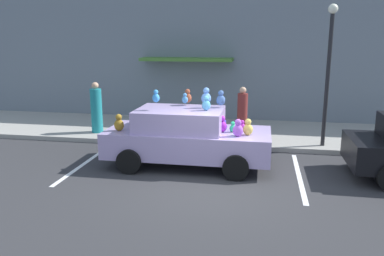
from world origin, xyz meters
TOP-DOWN VIEW (x-y plane):
  - ground_plane at (0.00, 0.00)m, footprint 60.00×60.00m
  - sidewalk at (0.00, 5.00)m, footprint 24.00×4.00m
  - storefront_building at (-0.02, 7.14)m, footprint 24.00×1.25m
  - parking_stripe_front at (2.02, 1.00)m, footprint 0.12×3.60m
  - parking_stripe_rear at (-3.72, 1.00)m, footprint 0.12×3.60m
  - plush_covered_car at (-0.93, 1.34)m, footprint 4.35×2.03m
  - teddy_bear_on_sidewalk at (-1.30, 3.75)m, footprint 0.42×0.35m
  - street_lamp_post at (2.91, 3.50)m, footprint 0.28×0.28m
  - pedestrian_near_shopfront at (-4.60, 3.88)m, footprint 0.39×0.39m
  - pedestrian_walking_past at (0.42, 3.91)m, footprint 0.33×0.33m

SIDE VIEW (x-z plane):
  - ground_plane at x=0.00m, z-range 0.00..0.00m
  - parking_stripe_front at x=2.02m, z-range 0.00..0.01m
  - parking_stripe_rear at x=-3.72m, z-range 0.00..0.01m
  - sidewalk at x=0.00m, z-range 0.00..0.15m
  - teddy_bear_on_sidewalk at x=-1.30m, z-range 0.12..0.92m
  - plush_covered_car at x=-0.93m, z-range -0.24..1.85m
  - pedestrian_walking_past at x=0.42m, z-range 0.09..1.79m
  - pedestrian_near_shopfront at x=-4.60m, z-range 0.08..1.83m
  - street_lamp_post at x=2.91m, z-range 0.60..4.77m
  - storefront_building at x=-0.02m, z-range -0.01..6.39m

